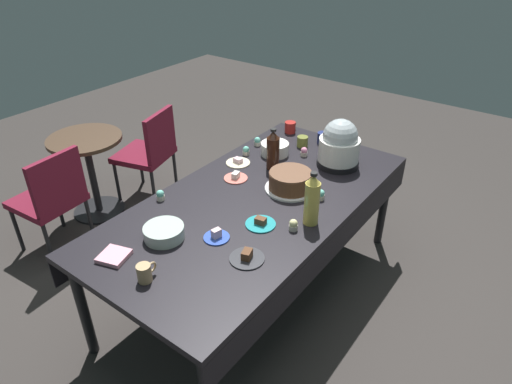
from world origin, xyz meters
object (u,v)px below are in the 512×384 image
(soda_bottle_ginger_ale, at_px, (312,200))
(maroon_chair_right, at_px, (150,149))
(ceramic_snack_bowl, at_px, (275,149))
(cupcake_cocoa, at_px, (160,195))
(coffee_mug_olive, at_px, (303,141))
(dessert_plate_charcoal, at_px, (247,257))
(maroon_chair_left, at_px, (51,196))
(dessert_plate_cream, at_px, (238,162))
(dessert_plate_cobalt, at_px, (217,236))
(slow_cooker, at_px, (339,145))
(coffee_mug_navy, at_px, (323,138))
(coffee_mug_red, at_px, (290,127))
(glass_salad_bowl, at_px, (164,232))
(cupcake_rose, at_px, (257,142))
(dessert_plate_coral, at_px, (236,177))
(round_cafe_table, at_px, (89,162))
(coffee_mug_tan, at_px, (145,273))
(potluck_table, at_px, (256,207))
(dessert_plate_teal, at_px, (261,223))
(frosted_layer_cake, at_px, (290,181))
(soda_bottle_cola, at_px, (273,150))
(cupcake_vanilla, at_px, (321,195))
(cupcake_mint, at_px, (293,225))
(cupcake_lemon, at_px, (304,152))
(cupcake_berry, at_px, (246,151))

(soda_bottle_ginger_ale, xyz_separation_m, maroon_chair_right, (0.44, 1.89, -0.41))
(ceramic_snack_bowl, distance_m, soda_bottle_ginger_ale, 0.90)
(cupcake_cocoa, relative_size, coffee_mug_olive, 0.56)
(dessert_plate_charcoal, height_order, maroon_chair_left, maroon_chair_left)
(dessert_plate_cream, height_order, dessert_plate_cobalt, dessert_plate_cobalt)
(slow_cooker, height_order, maroon_chair_left, slow_cooker)
(coffee_mug_navy, height_order, coffee_mug_red, coffee_mug_red)
(glass_salad_bowl, bearing_deg, slow_cooker, -15.33)
(dessert_plate_cream, xyz_separation_m, cupcake_rose, (0.32, 0.07, 0.02))
(ceramic_snack_bowl, distance_m, dessert_plate_cobalt, 1.08)
(dessert_plate_coral, distance_m, round_cafe_table, 1.48)
(coffee_mug_tan, bearing_deg, potluck_table, 0.65)
(dessert_plate_cream, height_order, soda_bottle_ginger_ale, soda_bottle_ginger_ale)
(dessert_plate_cream, relative_size, dessert_plate_teal, 0.98)
(slow_cooker, relative_size, maroon_chair_left, 0.40)
(dessert_plate_cobalt, relative_size, round_cafe_table, 0.20)
(glass_salad_bowl, relative_size, dessert_plate_teal, 1.27)
(frosted_layer_cake, relative_size, glass_salad_bowl, 1.46)
(coffee_mug_olive, bearing_deg, dessert_plate_teal, -161.12)
(dessert_plate_cobalt, relative_size, maroon_chair_left, 0.17)
(cupcake_cocoa, distance_m, coffee_mug_navy, 1.38)
(coffee_mug_red, bearing_deg, ceramic_snack_bowl, -162.83)
(cupcake_cocoa, distance_m, soda_bottle_ginger_ale, 0.95)
(ceramic_snack_bowl, xyz_separation_m, maroon_chair_right, (-0.16, 1.23, -0.30))
(dessert_plate_cream, height_order, coffee_mug_red, coffee_mug_red)
(soda_bottle_cola, bearing_deg, cupcake_cocoa, 156.90)
(glass_salad_bowl, height_order, cupcake_rose, glass_salad_bowl)
(glass_salad_bowl, distance_m, cupcake_vanilla, 0.99)
(slow_cooker, relative_size, coffee_mug_tan, 3.05)
(cupcake_vanilla, xyz_separation_m, coffee_mug_tan, (-1.15, 0.31, 0.01))
(coffee_mug_tan, bearing_deg, cupcake_cocoa, 41.23)
(cupcake_vanilla, distance_m, coffee_mug_tan, 1.19)
(ceramic_snack_bowl, distance_m, coffee_mug_tan, 1.51)
(soda_bottle_cola, bearing_deg, dessert_plate_coral, 157.62)
(cupcake_rose, relative_size, coffee_mug_tan, 0.60)
(potluck_table, bearing_deg, cupcake_mint, -110.50)
(cupcake_lemon, bearing_deg, cupcake_vanilla, -138.59)
(dessert_plate_cobalt, height_order, soda_bottle_cola, soda_bottle_cola)
(dessert_plate_teal, bearing_deg, maroon_chair_right, 69.45)
(cupcake_vanilla, relative_size, cupcake_cocoa, 1.00)
(coffee_mug_red, bearing_deg, coffee_mug_navy, -94.01)
(cupcake_berry, distance_m, maroon_chair_left, 1.48)
(potluck_table, relative_size, cupcake_berry, 32.59)
(soda_bottle_ginger_ale, bearing_deg, soda_bottle_cola, 53.31)
(dessert_plate_charcoal, xyz_separation_m, coffee_mug_navy, (1.45, 0.38, 0.03))
(dessert_plate_cobalt, xyz_separation_m, soda_bottle_ginger_ale, (0.43, -0.34, 0.14))
(glass_salad_bowl, relative_size, cupcake_vanilla, 3.31)
(cupcake_rose, relative_size, soda_bottle_ginger_ale, 0.20)
(soda_bottle_cola, relative_size, soda_bottle_ginger_ale, 0.90)
(frosted_layer_cake, height_order, dessert_plate_teal, frosted_layer_cake)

